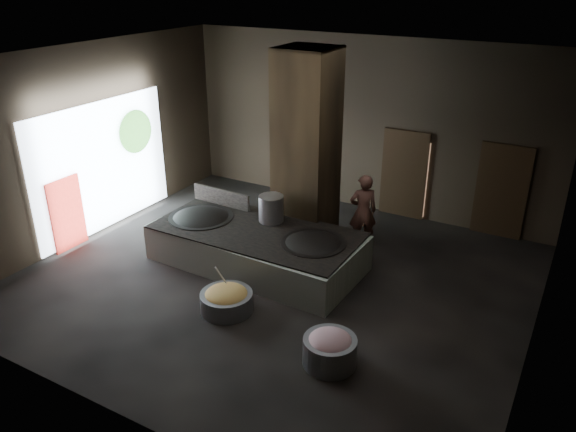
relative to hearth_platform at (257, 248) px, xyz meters
The scene contains 28 objects.
floor 0.90m from the hearth_platform, 27.35° to the right, with size 10.00×9.00×0.10m, color black.
ceiling 4.23m from the hearth_platform, 27.35° to the right, with size 10.00×9.00×0.10m, color black.
back_wall 4.64m from the hearth_platform, 80.60° to the left, with size 10.00×0.10×4.50m, color black.
front_wall 5.29m from the hearth_platform, 81.96° to the right, with size 10.00×0.10×4.50m, color black.
left_wall 4.75m from the hearth_platform, behind, with size 0.10×9.00×4.50m, color black.
right_wall 6.05m from the hearth_platform, ahead, with size 0.10×9.00×4.50m, color black.
pillar 2.44m from the hearth_platform, 75.67° to the left, with size 1.20×1.20×4.50m, color black.
hearth_platform is the anchor object (origin of this frame).
platform_cap 0.42m from the hearth_platform, 153.43° to the right, with size 4.45×2.13×0.03m, color black.
wok_left 1.49m from the hearth_platform, behind, with size 1.43×1.43×0.40m, color black.
wok_left_rim 1.51m from the hearth_platform, behind, with size 1.46×1.46×0.05m, color black.
wok_right 1.40m from the hearth_platform, ahead, with size 1.33×1.33×0.38m, color black.
wok_right_rim 1.42m from the hearth_platform, ahead, with size 1.36×1.36×0.05m, color black.
stock_pot 0.92m from the hearth_platform, 84.81° to the left, with size 0.55×0.55×0.59m, color #BABDC3.
splash_guard 1.75m from the hearth_platform, 152.65° to the left, with size 1.58×0.06×0.40m, color black.
cook 2.60m from the hearth_platform, 49.01° to the left, with size 0.65×0.42×1.77m, color brown.
veg_basin 1.91m from the hearth_platform, 75.42° to the right, with size 1.00×1.00×0.37m, color slate.
veg_fill 1.89m from the hearth_platform, 75.42° to the right, with size 0.82×0.82×0.25m, color #9BA851.
ladle 1.72m from the hearth_platform, 79.01° to the right, with size 0.03×0.03×0.79m, color #BABDC3.
meat_basin 3.68m from the hearth_platform, 38.65° to the right, with size 0.89×0.89×0.49m, color slate.
meat_fill 3.68m from the hearth_platform, 38.65° to the right, with size 0.74×0.74×0.28m, color #C27487.
doorway_near 4.56m from the hearth_platform, 65.16° to the left, with size 1.18×0.08×2.38m, color black.
doorway_near_glow 4.67m from the hearth_platform, 63.29° to the left, with size 0.84×0.04×1.99m, color #8C6647.
doorway_far 5.97m from the hearth_platform, 43.62° to the left, with size 1.18×0.08×2.38m, color black.
doorway_far_glow 6.11m from the hearth_platform, 43.71° to the left, with size 0.76×0.04×1.79m, color #8C6647.
left_opening 4.43m from the hearth_platform, behind, with size 0.04×4.20×3.10m, color white.
pavilion_sliver 4.46m from the hearth_platform, 160.79° to the right, with size 0.05×0.90×1.70m, color maroon.
tree_silhouette 4.63m from the hearth_platform, 167.24° to the left, with size 0.28×1.10×1.10m, color #194714.
Camera 1 is at (5.26, -8.80, 6.07)m, focal length 35.00 mm.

